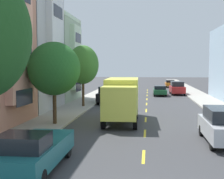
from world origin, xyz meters
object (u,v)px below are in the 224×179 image
(street_tree_second, at_px, (54,69))
(delivery_box_truck, at_px, (122,97))
(parked_sedan_orange, at_px, (170,83))
(parked_suv_red, at_px, (177,88))
(parked_suv_silver, at_px, (223,125))
(parked_pickup_teal, at_px, (33,151))
(street_tree_third, at_px, (83,65))
(moving_forest_sedan, at_px, (160,90))
(parked_hatchback_champagne, at_px, (123,86))
(parked_suv_black, at_px, (108,94))

(street_tree_second, distance_m, delivery_box_truck, 5.52)
(street_tree_second, bearing_deg, parked_sedan_orange, 75.22)
(delivery_box_truck, height_order, parked_suv_red, delivery_box_truck)
(parked_suv_silver, relative_size, parked_pickup_teal, 0.90)
(parked_suv_silver, bearing_deg, parked_sedan_orange, 89.79)
(street_tree_third, bearing_deg, parked_sedan_orange, 71.02)
(moving_forest_sedan, bearing_deg, parked_suv_red, 38.09)
(street_tree_second, height_order, parked_suv_red, street_tree_second)
(street_tree_third, bearing_deg, delivery_box_truck, -58.20)
(parked_sedan_orange, bearing_deg, parked_pickup_teal, -99.88)
(street_tree_third, xyz_separation_m, parked_suv_silver, (10.66, -13.36, -3.35))
(street_tree_second, relative_size, moving_forest_sedan, 1.28)
(street_tree_second, xyz_separation_m, moving_forest_sedan, (8.20, 23.11, -3.27))
(parked_hatchback_champagne, xyz_separation_m, parked_pickup_teal, (-0.12, -41.88, 0.07))
(street_tree_second, distance_m, parked_sedan_orange, 42.58)
(street_tree_third, xyz_separation_m, parked_pickup_teal, (2.05, -18.95, -3.51))
(parked_suv_red, relative_size, parked_pickup_teal, 0.91)
(parked_suv_silver, relative_size, parked_hatchback_champagne, 1.19)
(parked_suv_red, relative_size, parked_suv_black, 1.00)
(parked_hatchback_champagne, relative_size, parked_sedan_orange, 0.90)
(parked_suv_red, height_order, parked_sedan_orange, parked_suv_red)
(parked_pickup_teal, height_order, moving_forest_sedan, parked_pickup_teal)
(delivery_box_truck, relative_size, parked_sedan_orange, 1.66)
(street_tree_third, xyz_separation_m, parked_hatchback_champagne, (2.16, 22.93, -3.58))
(parked_suv_red, distance_m, parked_pickup_teal, 35.62)
(street_tree_second, xyz_separation_m, delivery_box_truck, (4.59, 2.16, -2.17))
(delivery_box_truck, distance_m, parked_sedan_orange, 39.41)
(parked_hatchback_champagne, bearing_deg, street_tree_third, -95.39)
(street_tree_second, bearing_deg, moving_forest_sedan, 70.46)
(street_tree_third, relative_size, parked_suv_red, 1.28)
(parked_suv_silver, relative_size, moving_forest_sedan, 1.07)
(street_tree_third, relative_size, parked_sedan_orange, 1.37)
(parked_hatchback_champagne, bearing_deg, parked_sedan_orange, 44.64)
(delivery_box_truck, distance_m, parked_suv_black, 11.75)
(parked_suv_black, bearing_deg, delivery_box_truck, -77.20)
(parked_suv_black, height_order, parked_hatchback_champagne, parked_suv_black)
(moving_forest_sedan, bearing_deg, parked_suv_silver, -84.77)
(moving_forest_sedan, bearing_deg, parked_hatchback_champagne, 122.74)
(street_tree_second, xyz_separation_m, parked_suv_silver, (10.66, -3.79, -3.03))
(street_tree_second, height_order, parked_hatchback_champagne, street_tree_second)
(delivery_box_truck, relative_size, parked_pickup_teal, 1.40)
(parked_suv_red, xyz_separation_m, parked_hatchback_champagne, (-8.63, 7.35, -0.23))
(parked_hatchback_champagne, bearing_deg, street_tree_second, -93.81)
(street_tree_second, xyz_separation_m, parked_pickup_teal, (2.05, -9.39, -3.19))
(parked_suv_silver, bearing_deg, street_tree_second, 160.42)
(parked_suv_red, bearing_deg, delivery_box_truck, -105.09)
(parked_sedan_orange, bearing_deg, street_tree_second, -104.78)
(parked_suv_red, bearing_deg, parked_hatchback_champagne, 139.57)
(street_tree_third, relative_size, parked_suv_black, 1.28)
(parked_sedan_orange, xyz_separation_m, parked_pickup_teal, (-8.78, -50.44, 0.08))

